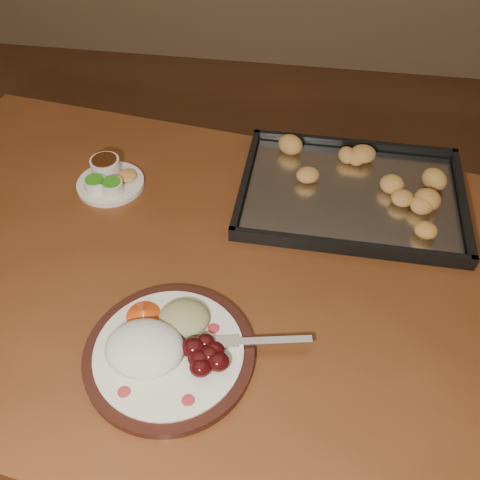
# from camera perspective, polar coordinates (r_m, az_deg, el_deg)

# --- Properties ---
(ground) EXTENTS (4.00, 4.00, 0.00)m
(ground) POSITION_cam_1_polar(r_m,az_deg,el_deg) (1.83, -8.34, -11.75)
(ground) COLOR brown
(ground) RESTS_ON ground
(dining_table) EXTENTS (1.61, 1.09, 0.75)m
(dining_table) POSITION_cam_1_polar(r_m,az_deg,el_deg) (1.11, -2.93, -6.50)
(dining_table) COLOR brown
(dining_table) RESTS_ON ground
(dinner_plate) EXTENTS (0.38, 0.29, 0.07)m
(dinner_plate) POSITION_cam_1_polar(r_m,az_deg,el_deg) (0.91, -7.91, -11.36)
(dinner_plate) COLOR black
(dinner_plate) RESTS_ON dining_table
(condiment_saucer) EXTENTS (0.15, 0.15, 0.05)m
(condiment_saucer) POSITION_cam_1_polar(r_m,az_deg,el_deg) (1.24, -13.85, 6.39)
(condiment_saucer) COLOR white
(condiment_saucer) RESTS_ON dining_table
(baking_tray) EXTENTS (0.49, 0.36, 0.05)m
(baking_tray) POSITION_cam_1_polar(r_m,az_deg,el_deg) (1.20, 11.76, 5.08)
(baking_tray) COLOR black
(baking_tray) RESTS_ON dining_table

